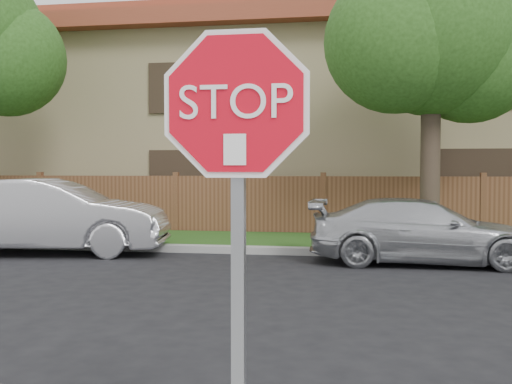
# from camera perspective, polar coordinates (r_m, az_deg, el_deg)

# --- Properties ---
(far_curb) EXTENTS (70.00, 0.30, 0.15)m
(far_curb) POSITION_cam_1_polar(r_m,az_deg,el_deg) (12.64, 5.64, -5.65)
(far_curb) COLOR gray
(far_curb) RESTS_ON ground
(grass_strip) EXTENTS (70.00, 3.00, 0.12)m
(grass_strip) POSITION_cam_1_polar(r_m,az_deg,el_deg) (14.28, 6.07, -4.79)
(grass_strip) COLOR #1E4714
(grass_strip) RESTS_ON ground
(fence) EXTENTS (70.00, 0.12, 1.60)m
(fence) POSITION_cam_1_polar(r_m,az_deg,el_deg) (15.80, 6.42, -1.40)
(fence) COLOR brown
(fence) RESTS_ON ground
(apartment_building) EXTENTS (35.20, 9.20, 7.20)m
(apartment_building) POSITION_cam_1_polar(r_m,az_deg,el_deg) (21.42, 7.22, 6.90)
(apartment_building) COLOR tan
(apartment_building) RESTS_ON ground
(tree_mid) EXTENTS (4.80, 3.90, 7.35)m
(tree_mid) POSITION_cam_1_polar(r_m,az_deg,el_deg) (14.34, 16.54, 14.51)
(tree_mid) COLOR #382B21
(tree_mid) RESTS_ON ground
(stop_sign) EXTENTS (1.01, 0.13, 2.55)m
(stop_sign) POSITION_cam_1_polar(r_m,az_deg,el_deg) (2.92, -1.85, 2.07)
(stop_sign) COLOR gray
(stop_sign) RESTS_ON sidewalk_near
(sedan_left) EXTENTS (5.04, 2.43, 1.59)m
(sedan_left) POSITION_cam_1_polar(r_m,az_deg,el_deg) (13.41, -18.88, -2.21)
(sedan_left) COLOR #BCBCC1
(sedan_left) RESTS_ON ground
(sedan_right) EXTENTS (4.29, 1.78, 1.24)m
(sedan_right) POSITION_cam_1_polar(r_m,az_deg,el_deg) (11.84, 15.57, -3.62)
(sedan_right) COLOR #B2B5BA
(sedan_right) RESTS_ON ground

